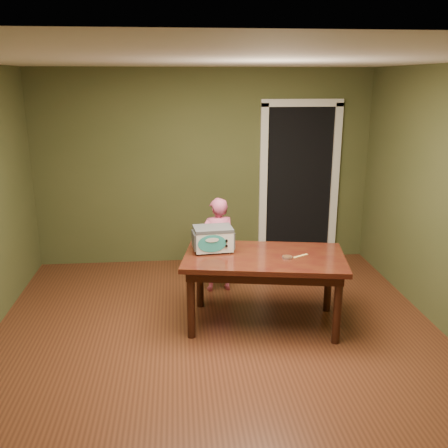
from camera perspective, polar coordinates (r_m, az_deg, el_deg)
name	(u,v)px	position (r m, az deg, el deg)	size (l,w,h in m)	color
floor	(221,351)	(4.81, -0.32, -14.37)	(5.00, 5.00, 0.00)	brown
room_shell	(221,171)	(4.21, -0.35, 6.07)	(4.52, 5.02, 2.61)	#4A4D29
doorway	(294,180)	(7.24, 7.99, 4.99)	(1.10, 0.66, 2.25)	black
dining_table	(264,265)	(5.06, 4.61, -4.65)	(1.73, 1.16, 0.75)	#380F0C
toy_oven	(213,238)	(5.10, -1.27, -1.61)	(0.43, 0.31, 0.25)	#4C4F54
baking_pan	(287,257)	(4.96, 7.24, -3.78)	(0.10, 0.10, 0.02)	silver
spatula	(301,256)	(5.04, 8.76, -3.63)	(0.18, 0.03, 0.01)	#ECBF66
child	(218,245)	(5.89, -0.72, -2.38)	(0.42, 0.27, 1.14)	#E45E8D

